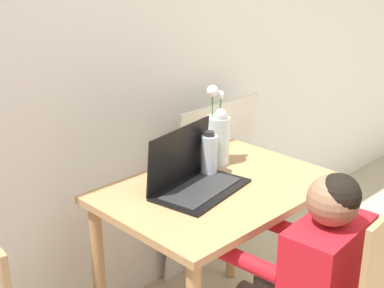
% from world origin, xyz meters
% --- Properties ---
extents(wall_back, '(6.40, 0.05, 2.50)m').
position_xyz_m(wall_back, '(0.00, 2.23, 1.25)').
color(wall_back, white).
rests_on(wall_back, ground_plane).
extents(dining_table, '(0.91, 0.64, 0.74)m').
position_xyz_m(dining_table, '(-0.09, 1.68, 0.62)').
color(dining_table, tan).
rests_on(dining_table, ground_plane).
extents(person_seated, '(0.36, 0.45, 0.99)m').
position_xyz_m(person_seated, '(-0.17, 1.20, 0.62)').
color(person_seated, red).
rests_on(person_seated, ground_plane).
extents(laptop, '(0.41, 0.30, 0.24)m').
position_xyz_m(laptop, '(-0.18, 1.74, 0.79)').
color(laptop, black).
rests_on(laptop, dining_table).
extents(flower_vase, '(0.11, 0.11, 0.35)m').
position_xyz_m(flower_vase, '(0.09, 1.85, 0.86)').
color(flower_vase, silver).
rests_on(flower_vase, dining_table).
extents(water_bottle, '(0.07, 0.07, 0.19)m').
position_xyz_m(water_bottle, '(-0.03, 1.79, 0.83)').
color(water_bottle, silver).
rests_on(water_bottle, dining_table).
extents(cardboard_panel, '(0.54, 0.14, 0.93)m').
position_xyz_m(cardboard_panel, '(0.31, 2.10, 0.46)').
color(cardboard_panel, silver).
rests_on(cardboard_panel, ground_plane).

